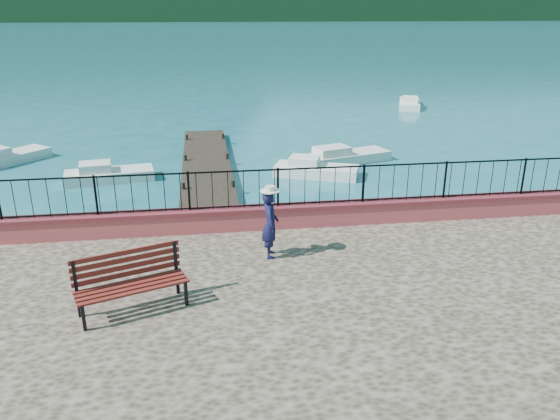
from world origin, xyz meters
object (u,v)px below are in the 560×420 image
object	(u,v)px
boat_3	(4,155)
boat_5	(410,101)
person	(270,224)
boat_2	(344,154)
boat_0	(109,171)
park_bench	(132,294)
boat_1	(316,166)

from	to	relation	value
boat_3	boat_5	world-z (taller)	same
person	boat_2	distance (m)	12.79
boat_0	boat_3	bearing A→B (deg)	137.11
boat_0	boat_3	size ratio (longest dim) A/B	0.88
park_bench	boat_0	size ratio (longest dim) A/B	0.62
boat_1	person	bearing A→B (deg)	-86.08
boat_5	person	bearing A→B (deg)	172.45
park_bench	person	size ratio (longest dim) A/B	1.37
person	boat_3	xyz separation A→B (m)	(-10.07, 13.70, -1.57)
park_bench	boat_1	distance (m)	13.32
boat_0	boat_5	world-z (taller)	same
person	boat_1	bearing A→B (deg)	-14.02
person	boat_3	world-z (taller)	person
boat_2	boat_5	size ratio (longest dim) A/B	1.08
boat_3	boat_5	xyz separation A→B (m)	(23.03, 11.56, 0.00)
boat_0	boat_2	xyz separation A→B (m)	(9.92, 1.34, 0.00)
boat_3	boat_2	bearing A→B (deg)	-56.58
park_bench	boat_1	size ratio (longest dim) A/B	0.63
park_bench	boat_0	xyz separation A→B (m)	(-2.32, 12.39, -1.13)
park_bench	boat_3	bearing A→B (deg)	95.10
boat_3	person	bearing A→B (deg)	-102.78
person	boat_5	world-z (taller)	person
person	boat_5	bearing A→B (deg)	-23.51
boat_2	boat_3	bearing A→B (deg)	155.09
park_bench	boat_0	world-z (taller)	park_bench
boat_3	park_bench	bearing A→B (deg)	-114.25
boat_0	boat_3	xyz separation A→B (m)	(-4.94, 3.28, 0.00)
boat_1	boat_2	xyz separation A→B (m)	(1.64, 1.86, 0.00)
boat_1	boat_5	size ratio (longest dim) A/B	0.86
boat_1	boat_3	size ratio (longest dim) A/B	0.88
boat_3	boat_5	distance (m)	25.77
person	boat_5	xyz separation A→B (m)	(12.96, 25.26, -1.57)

